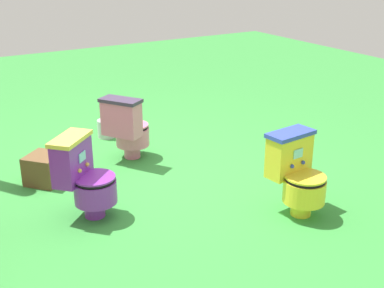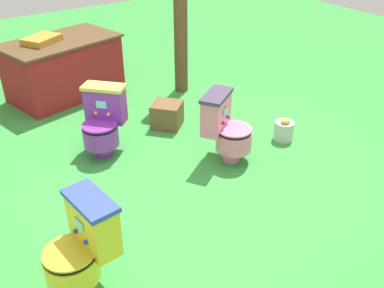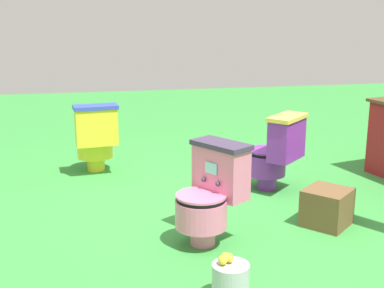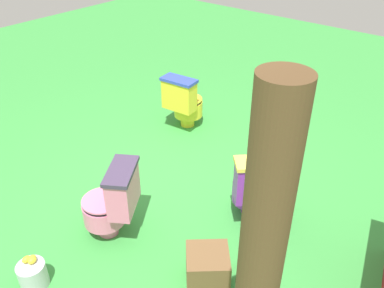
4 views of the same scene
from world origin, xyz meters
TOP-DOWN VIEW (x-y plane):
  - ground at (0.00, 0.00)m, footprint 14.00×14.00m
  - toilet_yellow at (-1.41, -0.91)m, footprint 0.53×0.45m
  - toilet_pink at (0.46, -0.15)m, footprint 0.60×0.63m
  - toilet_purple at (-0.51, 0.69)m, footprint 0.63×0.63m
  - small_crate at (0.35, 0.81)m, footprint 0.46×0.46m
  - lemon_bucket at (1.26, -0.22)m, footprint 0.22×0.22m

SIDE VIEW (x-z plane):
  - ground at x=0.00m, z-range 0.00..0.00m
  - lemon_bucket at x=1.26m, z-range -0.02..0.26m
  - small_crate at x=0.35m, z-range 0.00..0.29m
  - toilet_yellow at x=-1.41m, z-range 0.01..0.73m
  - toilet_pink at x=0.46m, z-range 0.01..0.73m
  - toilet_purple at x=-0.51m, z-range 0.01..0.73m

